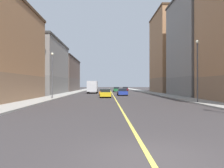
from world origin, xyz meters
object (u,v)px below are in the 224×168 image
object	(u,v)px
building_right_midblock	(38,68)
car_orange	(104,92)
building_left_far	(174,53)
car_maroon	(125,89)
street_lamp_left_near	(197,64)
car_green	(116,89)
car_blue	(122,92)
building_left_mid	(204,46)
car_yellow	(106,93)
building_right_distant	(60,75)
street_lamp_right_near	(52,70)
box_truck	(93,87)

from	to	relation	value
building_right_midblock	car_orange	distance (m)	16.55
building_left_far	car_maroon	xyz separation A→B (m)	(-11.68, 14.71, -9.72)
street_lamp_left_near	car_green	world-z (taller)	street_lamp_left_near
car_blue	car_maroon	xyz separation A→B (m)	(2.94, 31.04, 0.03)
building_left_mid	car_green	xyz separation A→B (m)	(-14.81, 26.22, -8.45)
car_yellow	car_green	bearing A→B (deg)	84.39
building_right_distant	car_maroon	bearing A→B (deg)	-1.20
street_lamp_right_near	car_yellow	bearing A→B (deg)	33.33
building_right_midblock	car_green	world-z (taller)	building_right_midblock
building_left_mid	car_blue	distance (m)	17.16
building_left_far	car_blue	xyz separation A→B (m)	(-14.63, -16.33, -9.74)
building_left_far	building_right_midblock	world-z (taller)	building_left_far
building_left_mid	building_right_midblock	world-z (taller)	building_left_mid
building_left_mid	car_yellow	bearing A→B (deg)	-167.06
car_green	building_right_midblock	bearing A→B (deg)	-137.91
street_lamp_right_near	box_truck	world-z (taller)	street_lamp_right_near
car_maroon	car_green	distance (m)	8.32
car_maroon	box_truck	size ratio (longest dim) A/B	0.65
building_left_far	street_lamp_right_near	distance (m)	38.43
building_left_far	car_blue	bearing A→B (deg)	-131.85
building_right_distant	box_truck	world-z (taller)	building_right_distant
car_green	street_lamp_left_near	bearing A→B (deg)	-80.17
building_left_far	building_left_mid	bearing A→B (deg)	-90.00
building_right_distant	car_orange	xyz separation A→B (m)	(14.64, -30.02, -4.70)
building_right_midblock	street_lamp_right_near	bearing A→B (deg)	-68.70
street_lamp_left_near	car_yellow	world-z (taller)	street_lamp_left_near
building_left_far	box_truck	distance (m)	23.35
building_right_distant	box_truck	bearing A→B (deg)	-59.93
street_lamp_left_near	car_orange	xyz separation A→B (m)	(-10.65, 20.72, -3.75)
building_right_distant	car_maroon	world-z (taller)	building_right_distant
building_left_far	box_truck	world-z (taller)	building_left_far
building_right_midblock	car_maroon	size ratio (longest dim) A/B	4.91
building_right_midblock	box_truck	distance (m)	13.13
building_right_distant	car_orange	distance (m)	33.73
street_lamp_left_near	box_truck	bearing A→B (deg)	113.99
box_truck	car_green	bearing A→B (deg)	62.86
street_lamp_left_near	box_truck	size ratio (longest dim) A/B	1.05
box_truck	car_blue	bearing A→B (deg)	-60.42
building_left_mid	building_right_midblock	xyz separation A→B (m)	(-32.72, 10.04, -3.29)
building_right_midblock	building_left_far	bearing A→B (deg)	15.68
car_orange	car_maroon	bearing A→B (deg)	77.79
street_lamp_right_near	car_maroon	world-z (taller)	street_lamp_right_near
building_left_far	car_yellow	xyz separation A→B (m)	(-17.79, -23.31, -9.72)
car_green	car_yellow	bearing A→B (deg)	-95.61
building_left_mid	building_right_distant	size ratio (longest dim) A/B	0.71
street_lamp_left_near	car_maroon	distance (m)	50.62
car_blue	car_yellow	xyz separation A→B (m)	(-3.16, -6.98, 0.02)
building_left_mid	box_truck	world-z (taller)	building_left_mid
car_green	building_right_distant	bearing A→B (deg)	155.53
car_maroon	box_truck	bearing A→B (deg)	-115.22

